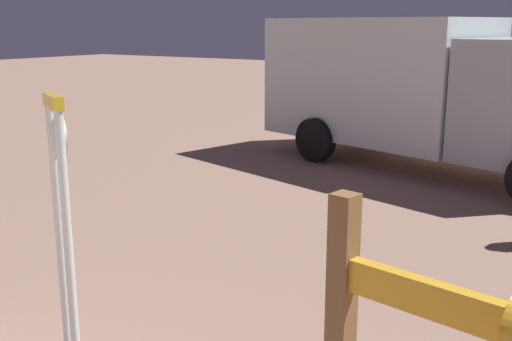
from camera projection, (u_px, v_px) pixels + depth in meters
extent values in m
cylinder|color=silver|center=(60.00, 238.00, 4.98)|extent=(0.07, 0.07, 2.16)
cylinder|color=silver|center=(69.00, 250.00, 4.72)|extent=(0.07, 0.07, 2.16)
cube|color=yellow|center=(53.00, 101.00, 4.59)|extent=(0.38, 0.25, 0.10)
cylinder|color=white|center=(60.00, 137.00, 4.66)|extent=(0.33, 0.20, 0.35)
cube|color=black|center=(63.00, 137.00, 4.68)|extent=(0.05, 0.03, 0.08)
cube|color=black|center=(63.00, 137.00, 4.68)|extent=(0.05, 0.03, 0.13)
cube|color=yellow|center=(426.00, 298.00, 2.31)|extent=(0.66, 0.18, 0.14)
sphere|color=#EFE588|center=(359.00, 272.00, 2.51)|extent=(0.04, 0.04, 0.04)
cube|color=silver|center=(377.00, 79.00, 12.63)|extent=(4.81, 3.30, 2.44)
cylinder|color=black|center=(315.00, 140.00, 12.62)|extent=(0.93, 0.47, 0.90)
cylinder|color=black|center=(383.00, 127.00, 14.13)|extent=(0.93, 0.47, 0.90)
cylinder|color=black|center=(489.00, 106.00, 17.68)|extent=(0.93, 0.46, 0.90)
cylinder|color=black|center=(487.00, 97.00, 19.90)|extent=(0.93, 0.46, 0.90)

